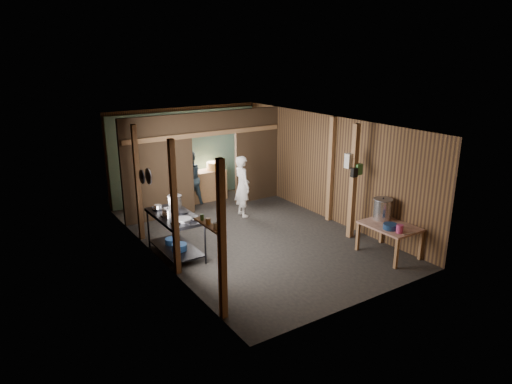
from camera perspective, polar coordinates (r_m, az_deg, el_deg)
floor at (r=10.57m, az=-0.59°, el=-5.43°), size 4.50×7.00×0.00m
ceiling at (r=9.87m, az=-0.64°, el=8.64°), size 4.50×7.00×0.00m
wall_back at (r=13.15m, az=-8.86°, el=4.83°), size 4.50×0.00×2.60m
wall_front at (r=7.58m, az=13.77°, el=-4.74°), size 4.50×0.00×2.60m
wall_left at (r=9.19m, az=-12.54°, el=-0.76°), size 0.00×7.00×2.60m
wall_right at (r=11.47m, az=8.93°, el=3.01°), size 0.00×7.00×2.60m
partition_left at (r=11.49m, az=-12.17°, el=2.85°), size 1.85×0.10×2.60m
partition_right at (r=12.77m, az=0.05°, el=4.67°), size 1.35×0.10×2.60m
partition_header at (r=11.92m, az=-5.35°, el=8.59°), size 1.30×0.10×0.60m
turquoise_panel at (r=13.10m, az=-8.74°, el=4.57°), size 4.40×0.06×2.50m
back_counter at (r=13.00m, az=-6.47°, el=0.81°), size 1.20×0.50×0.85m
wall_clock at (r=13.05m, az=-7.79°, el=7.47°), size 0.20×0.03×0.20m
post_left_a at (r=6.98m, az=-4.29°, el=-6.20°), size 0.10×0.12×2.60m
post_left_b at (r=8.50m, az=-10.17°, el=-2.08°), size 0.10×0.12×2.60m
post_left_c at (r=10.30m, az=-14.57°, el=1.04°), size 0.10×0.12×2.60m
post_right at (r=11.28m, az=9.34°, el=2.75°), size 0.10×0.12×2.60m
post_free at (r=10.29m, az=12.06°, el=1.21°), size 0.12×0.12×2.60m
cross_beam at (r=11.81m, az=-6.28°, el=7.25°), size 4.40×0.12×0.12m
pan_lid_big at (r=9.47m, az=-13.32°, el=1.93°), size 0.03×0.34×0.34m
pan_lid_small at (r=9.86m, az=-14.08°, el=1.87°), size 0.03×0.30×0.30m
wall_shelf at (r=7.37m, az=-5.99°, el=-4.13°), size 0.14×0.80×0.03m
jar_white at (r=7.14m, az=-5.08°, el=-4.26°), size 0.07×0.07×0.10m
jar_yellow at (r=7.35m, az=-6.00°, el=-3.65°), size 0.08×0.08×0.10m
jar_green at (r=7.53m, az=-6.77°, el=-3.15°), size 0.06×0.06×0.10m
bag_white at (r=10.19m, az=11.71°, el=3.86°), size 0.22×0.15×0.32m
bag_green at (r=10.22m, az=12.68°, el=2.80°), size 0.16×0.12×0.24m
bag_black at (r=10.13m, az=12.19°, el=2.40°), size 0.14×0.10×0.20m
gas_range at (r=9.56m, az=-10.03°, el=-5.33°), size 0.78×1.52×0.90m
prep_table at (r=9.87m, az=16.27°, el=-5.79°), size 0.81×1.11×0.66m
stove_pot_large at (r=9.73m, az=-10.13°, el=-1.28°), size 0.33×0.33×0.30m
stove_pot_med at (r=9.25m, az=-10.98°, el=-2.66°), size 0.30×0.30×0.20m
stove_saucepan at (r=9.73m, az=-12.19°, el=-1.90°), size 0.17×0.17×0.10m
frying_pan at (r=9.02m, az=-9.09°, el=-3.45°), size 0.39×0.58×0.07m
blue_tub_front at (r=9.51m, az=-9.58°, el=-6.82°), size 0.32×0.32×0.13m
blue_tub_back at (r=9.84m, az=-10.50°, el=-6.06°), size 0.28×0.28×0.11m
stock_pot at (r=10.00m, az=15.55°, el=-2.10°), size 0.51×0.51×0.47m
wash_basin at (r=9.53m, az=16.46°, el=-4.16°), size 0.34×0.34×0.11m
pink_bucket at (r=9.39m, az=17.54°, el=-4.41°), size 0.16×0.16×0.17m
knife at (r=9.42m, az=18.68°, el=-4.94°), size 0.30×0.10×0.01m
yellow_tub at (r=13.00m, az=-5.33°, el=3.28°), size 0.39×0.39×0.22m
red_cup at (r=12.70m, az=-8.18°, el=2.65°), size 0.11×0.11×0.13m
cook at (r=11.58m, az=-1.72°, el=0.73°), size 0.43×0.61×1.58m
worker_back at (r=12.54m, az=-8.29°, el=1.66°), size 0.79×0.66×1.50m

